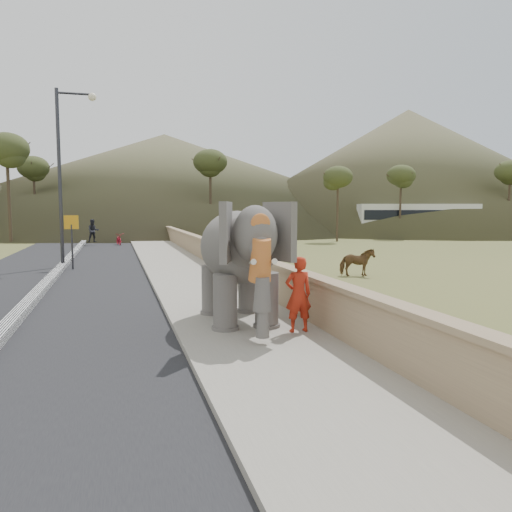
% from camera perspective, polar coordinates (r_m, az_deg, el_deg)
% --- Properties ---
extents(ground, '(160.00, 160.00, 0.00)m').
position_cam_1_polar(ground, '(9.51, 1.22, -11.10)').
color(ground, olive).
rests_on(ground, ground).
extents(road, '(7.00, 120.00, 0.03)m').
position_cam_1_polar(road, '(19.05, -22.70, -3.08)').
color(road, black).
rests_on(road, ground).
extents(median, '(0.35, 120.00, 0.22)m').
position_cam_1_polar(median, '(19.03, -22.71, -2.80)').
color(median, black).
rests_on(median, ground).
extents(walkway, '(3.00, 120.00, 0.15)m').
position_cam_1_polar(walkway, '(19.08, -7.62, -2.50)').
color(walkway, '#9E9687').
rests_on(walkway, ground).
extents(parapet, '(0.30, 120.00, 1.10)m').
position_cam_1_polar(parapet, '(19.32, -2.79, -0.94)').
color(parapet, tan).
rests_on(parapet, ground).
extents(lamppost, '(1.76, 0.36, 8.00)m').
position_cam_1_polar(lamppost, '(24.33, -20.85, 10.23)').
color(lamppost, '#2B2B2F').
rests_on(lamppost, ground).
extents(signboard, '(0.60, 0.08, 2.40)m').
position_cam_1_polar(signboard, '(23.28, -20.32, 2.52)').
color(signboard, '#2D2D33').
rests_on(signboard, ground).
extents(cow, '(1.44, 0.93, 1.12)m').
position_cam_1_polar(cow, '(20.25, 11.47, -0.71)').
color(cow, brown).
rests_on(cow, ground).
extents(distant_car, '(4.52, 2.70, 1.44)m').
position_cam_1_polar(distant_car, '(48.07, 12.83, 2.98)').
color(distant_car, silver).
rests_on(distant_car, ground).
extents(bus_white, '(11.26, 5.48, 3.10)m').
position_cam_1_polar(bus_white, '(49.42, 17.96, 3.88)').
color(bus_white, silver).
rests_on(bus_white, ground).
extents(bus_orange, '(11.16, 3.34, 3.10)m').
position_cam_1_polar(bus_orange, '(53.91, 21.89, 3.87)').
color(bus_orange, orange).
rests_on(bus_orange, ground).
extents(hill_right, '(56.00, 56.00, 16.00)m').
position_cam_1_polar(hill_right, '(72.18, 16.87, 9.47)').
color(hill_right, brown).
rests_on(hill_right, ground).
extents(hill_far, '(80.00, 80.00, 14.00)m').
position_cam_1_polar(hill_far, '(79.20, -10.35, 8.51)').
color(hill_far, brown).
rests_on(hill_far, ground).
extents(elephant_and_man, '(2.19, 3.68, 2.64)m').
position_cam_1_polar(elephant_and_man, '(11.34, -1.99, -0.85)').
color(elephant_and_man, slate).
rests_on(elephant_and_man, ground).
extents(motorcyclist, '(2.62, 1.71, 1.91)m').
position_cam_1_polar(motorcyclist, '(37.84, -16.79, 2.31)').
color(motorcyclist, maroon).
rests_on(motorcyclist, ground).
extents(trees, '(46.73, 43.91, 8.66)m').
position_cam_1_polar(trees, '(43.15, -4.67, 6.99)').
color(trees, '#473828').
rests_on(trees, ground).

